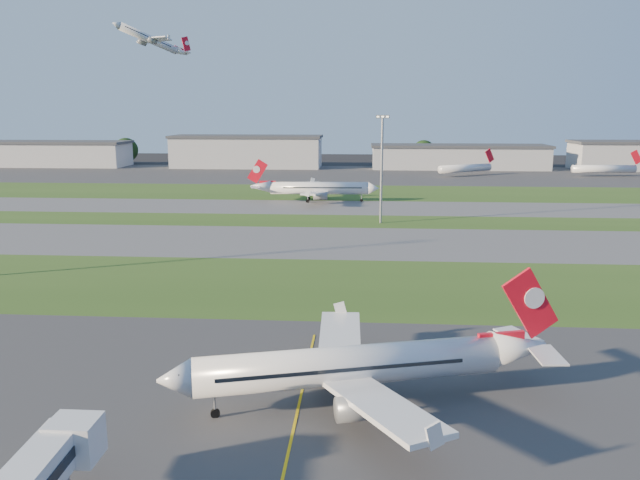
# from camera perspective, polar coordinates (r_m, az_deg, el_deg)

# --- Properties ---
(ground) EXTENTS (700.00, 700.00, 0.00)m
(ground) POSITION_cam_1_polar(r_m,az_deg,el_deg) (50.73, -9.39, -20.39)
(ground) COLOR black
(ground) RESTS_ON ground
(apron_near) EXTENTS (300.00, 70.00, 0.01)m
(apron_near) POSITION_cam_1_polar(r_m,az_deg,el_deg) (50.73, -9.39, -20.39)
(apron_near) COLOR #333335
(apron_near) RESTS_ON ground
(grass_strip_a) EXTENTS (300.00, 34.00, 0.01)m
(grass_strip_a) POSITION_cam_1_polar(r_m,az_deg,el_deg) (98.04, -2.43, -4.14)
(grass_strip_a) COLOR #2D4C19
(grass_strip_a) RESTS_ON ground
(taxiway_a) EXTENTS (300.00, 32.00, 0.01)m
(taxiway_a) POSITION_cam_1_polar(r_m,az_deg,el_deg) (129.93, -0.81, -0.16)
(taxiway_a) COLOR #515154
(taxiway_a) RESTS_ON ground
(grass_strip_b) EXTENTS (300.00, 18.00, 0.01)m
(grass_strip_b) POSITION_cam_1_polar(r_m,az_deg,el_deg) (154.41, -0.04, 1.76)
(grass_strip_b) COLOR #2D4C19
(grass_strip_b) RESTS_ON ground
(taxiway_b) EXTENTS (300.00, 26.00, 0.01)m
(taxiway_b) POSITION_cam_1_polar(r_m,az_deg,el_deg) (176.06, 0.46, 3.00)
(taxiway_b) COLOR #515154
(taxiway_b) RESTS_ON ground
(grass_strip_c) EXTENTS (300.00, 40.00, 0.01)m
(grass_strip_c) POSITION_cam_1_polar(r_m,az_deg,el_deg) (208.69, 1.02, 4.38)
(grass_strip_c) COLOR #2D4C19
(grass_strip_c) RESTS_ON ground
(apron_far) EXTENTS (400.00, 80.00, 0.01)m
(apron_far) POSITION_cam_1_polar(r_m,az_deg,el_deg) (268.24, 1.69, 6.03)
(apron_far) COLOR #333335
(apron_far) RESTS_ON ground
(yellow_line) EXTENTS (0.25, 60.00, 0.02)m
(yellow_line) POSITION_cam_1_polar(r_m,az_deg,el_deg) (49.92, -3.40, -20.83)
(yellow_line) COLOR gold
(yellow_line) RESTS_ON ground
(airliner_parked) EXTENTS (34.30, 28.81, 10.95)m
(airliner_parked) POSITION_cam_1_polar(r_m,az_deg,el_deg) (58.49, 2.98, -11.43)
(airliner_parked) COLOR silver
(airliner_parked) RESTS_ON ground
(airliner_taxiing) EXTENTS (36.23, 30.71, 11.30)m
(airliner_taxiing) POSITION_cam_1_polar(r_m,az_deg,el_deg) (186.78, -0.16, 4.74)
(airliner_taxiing) COLOR silver
(airliner_taxiing) RESTS_ON ground
(airliner_departing) EXTENTS (24.84, 23.94, 10.21)m
(airliner_departing) POSITION_cam_1_polar(r_m,az_deg,el_deg) (283.90, -15.32, 17.31)
(airliner_departing) COLOR silver
(mini_jet_near) EXTENTS (25.37, 16.28, 9.48)m
(mini_jet_near) POSITION_cam_1_polar(r_m,az_deg,el_deg) (267.96, 13.16, 6.42)
(mini_jet_near) COLOR silver
(mini_jet_near) RESTS_ON ground
(mini_jet_far) EXTENTS (28.64, 5.23, 9.48)m
(mini_jet_far) POSITION_cam_1_polar(r_m,az_deg,el_deg) (283.58, 24.55, 5.95)
(mini_jet_far) COLOR silver
(mini_jet_far) RESTS_ON ground
(light_mast_centre) EXTENTS (3.20, 0.70, 25.80)m
(light_mast_centre) POSITION_cam_1_polar(r_m,az_deg,el_deg) (150.22, 5.67, 7.12)
(light_mast_centre) COLOR gray
(light_mast_centre) RESTS_ON ground
(hangar_far_west) EXTENTS (91.80, 23.00, 12.20)m
(hangar_far_west) POSITION_cam_1_polar(r_m,az_deg,el_deg) (338.03, -24.61, 7.21)
(hangar_far_west) COLOR #A2A5AA
(hangar_far_west) RESTS_ON ground
(hangar_west) EXTENTS (71.40, 23.00, 15.20)m
(hangar_west) POSITION_cam_1_polar(r_m,az_deg,el_deg) (302.47, -6.70, 8.06)
(hangar_west) COLOR #A2A5AA
(hangar_west) RESTS_ON ground
(hangar_east) EXTENTS (81.60, 23.00, 11.20)m
(hangar_east) POSITION_cam_1_polar(r_m,az_deg,el_deg) (300.72, 12.56, 7.45)
(hangar_east) COLOR #A2A5AA
(hangar_east) RESTS_ON ground
(tree_west) EXTENTS (12.10, 12.10, 13.20)m
(tree_west) POSITION_cam_1_polar(r_m,az_deg,el_deg) (334.80, -17.32, 7.88)
(tree_west) COLOR black
(tree_west) RESTS_ON ground
(tree_mid_west) EXTENTS (9.90, 9.90, 10.80)m
(tree_mid_west) POSITION_cam_1_polar(r_m,az_deg,el_deg) (309.91, -1.72, 7.88)
(tree_mid_west) COLOR black
(tree_mid_west) RESTS_ON ground
(tree_mid_east) EXTENTS (11.55, 11.55, 12.60)m
(tree_mid_east) POSITION_cam_1_polar(r_m,az_deg,el_deg) (312.70, 9.45, 7.95)
(tree_mid_east) COLOR black
(tree_mid_east) RESTS_ON ground
(tree_east) EXTENTS (10.45, 10.45, 11.40)m
(tree_east) POSITION_cam_1_polar(r_m,az_deg,el_deg) (326.48, 22.80, 7.23)
(tree_east) COLOR black
(tree_east) RESTS_ON ground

